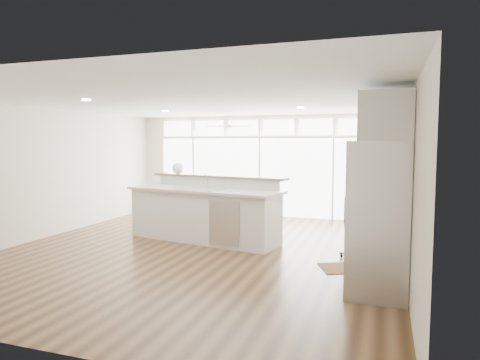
% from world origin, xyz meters
% --- Properties ---
extents(floor, '(7.00, 8.00, 0.02)m').
position_xyz_m(floor, '(0.00, 0.00, -0.01)').
color(floor, '#3B2312').
rests_on(floor, ground).
extents(ceiling, '(7.00, 8.00, 0.02)m').
position_xyz_m(ceiling, '(0.00, 0.00, 2.70)').
color(ceiling, white).
rests_on(ceiling, wall_back).
extents(wall_back, '(7.00, 0.04, 2.70)m').
position_xyz_m(wall_back, '(0.00, 4.00, 1.35)').
color(wall_back, beige).
rests_on(wall_back, floor).
extents(wall_front, '(7.00, 0.04, 2.70)m').
position_xyz_m(wall_front, '(0.00, -4.00, 1.35)').
color(wall_front, beige).
rests_on(wall_front, floor).
extents(wall_left, '(0.04, 8.00, 2.70)m').
position_xyz_m(wall_left, '(-3.50, 0.00, 1.35)').
color(wall_left, beige).
rests_on(wall_left, floor).
extents(wall_right, '(0.04, 8.00, 2.70)m').
position_xyz_m(wall_right, '(3.50, 0.00, 1.35)').
color(wall_right, beige).
rests_on(wall_right, floor).
extents(glass_wall, '(5.80, 0.06, 2.08)m').
position_xyz_m(glass_wall, '(0.00, 3.94, 1.05)').
color(glass_wall, white).
rests_on(glass_wall, wall_back).
extents(transom_row, '(5.90, 0.06, 0.40)m').
position_xyz_m(transom_row, '(0.00, 3.94, 2.38)').
color(transom_row, white).
rests_on(transom_row, wall_back).
extents(desk_window, '(0.04, 0.85, 0.85)m').
position_xyz_m(desk_window, '(3.46, 0.30, 1.55)').
color(desk_window, white).
rests_on(desk_window, wall_right).
extents(ceiling_fan, '(1.16, 1.16, 0.32)m').
position_xyz_m(ceiling_fan, '(-0.50, 2.80, 2.48)').
color(ceiling_fan, silver).
rests_on(ceiling_fan, ceiling).
extents(recessed_lights, '(3.40, 3.00, 0.02)m').
position_xyz_m(recessed_lights, '(0.00, 0.20, 2.68)').
color(recessed_lights, beige).
rests_on(recessed_lights, ceiling).
extents(oven_cabinet, '(0.64, 1.20, 2.50)m').
position_xyz_m(oven_cabinet, '(3.17, 1.80, 1.25)').
color(oven_cabinet, silver).
rests_on(oven_cabinet, floor).
extents(desk_nook, '(0.72, 1.30, 0.76)m').
position_xyz_m(desk_nook, '(3.13, 0.30, 0.38)').
color(desk_nook, silver).
rests_on(desk_nook, floor).
extents(upper_cabinets, '(0.64, 1.30, 0.64)m').
position_xyz_m(upper_cabinets, '(3.17, 0.30, 2.35)').
color(upper_cabinets, silver).
rests_on(upper_cabinets, wall_right).
extents(refrigerator, '(0.76, 0.90, 2.00)m').
position_xyz_m(refrigerator, '(3.11, -1.35, 1.00)').
color(refrigerator, silver).
rests_on(refrigerator, floor).
extents(fridge_cabinet, '(0.64, 0.90, 0.60)m').
position_xyz_m(fridge_cabinet, '(3.17, -1.35, 2.30)').
color(fridge_cabinet, silver).
rests_on(fridge_cabinet, wall_right).
extents(framed_photos, '(0.06, 0.22, 0.80)m').
position_xyz_m(framed_photos, '(3.46, 0.92, 1.40)').
color(framed_photos, black).
rests_on(framed_photos, wall_right).
extents(kitchen_island, '(3.43, 1.82, 1.30)m').
position_xyz_m(kitchen_island, '(-0.25, 0.73, 0.65)').
color(kitchen_island, silver).
rests_on(kitchen_island, floor).
extents(rug, '(1.02, 0.89, 0.01)m').
position_xyz_m(rug, '(2.67, -0.31, 0.01)').
color(rug, '#3B2413').
rests_on(rug, floor).
extents(office_chair, '(0.65, 0.62, 1.02)m').
position_xyz_m(office_chair, '(2.80, 0.42, 0.51)').
color(office_chair, black).
rests_on(office_chair, floor).
extents(fishbowl, '(0.26, 0.26, 0.25)m').
position_xyz_m(fishbowl, '(-1.11, 1.30, 1.42)').
color(fishbowl, silver).
rests_on(fishbowl, kitchen_island).
extents(monitor, '(0.11, 0.48, 0.40)m').
position_xyz_m(monitor, '(3.05, 0.30, 0.96)').
color(monitor, black).
rests_on(monitor, desk_nook).
extents(keyboard, '(0.17, 0.34, 0.02)m').
position_xyz_m(keyboard, '(2.88, 0.30, 0.77)').
color(keyboard, silver).
rests_on(keyboard, desk_nook).
extents(potted_plant, '(0.25, 0.28, 0.22)m').
position_xyz_m(potted_plant, '(3.17, 1.80, 2.61)').
color(potted_plant, '#335424').
rests_on(potted_plant, oven_cabinet).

